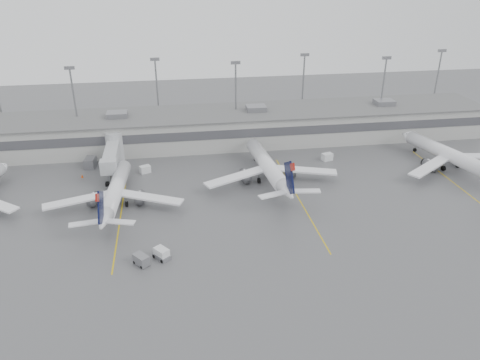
{
  "coord_description": "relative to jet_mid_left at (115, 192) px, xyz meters",
  "views": [
    {
      "loc": [
        -7.02,
        -56.67,
        43.97
      ],
      "look_at": [
        5.52,
        24.0,
        5.0
      ],
      "focal_mm": 35.0,
      "sensor_mm": 36.0,
      "label": 1
    }
  ],
  "objects": [
    {
      "name": "ground",
      "position": [
        18.58,
        -26.59,
        -3.01
      ],
      "size": [
        260.0,
        260.0,
        0.0
      ],
      "primitive_type": "plane",
      "color": "#515154",
      "rests_on": "ground"
    },
    {
      "name": "terminal",
      "position": [
        18.58,
        31.39,
        1.16
      ],
      "size": [
        152.0,
        17.0,
        9.45
      ],
      "color": "#ADADA8",
      "rests_on": "ground"
    },
    {
      "name": "light_masts",
      "position": [
        18.58,
        37.16,
        9.02
      ],
      "size": [
        142.4,
        8.0,
        20.6
      ],
      "color": "gray",
      "rests_on": "ground"
    },
    {
      "name": "jet_bridge_right",
      "position": [
        -1.92,
        19.13,
        0.86
      ],
      "size": [
        4.0,
        17.2,
        7.0
      ],
      "color": "#ADB0B3",
      "rests_on": "ground"
    },
    {
      "name": "stand_markings",
      "position": [
        18.58,
        -2.59,
        -3.0
      ],
      "size": [
        105.25,
        40.0,
        0.01
      ],
      "color": "gold",
      "rests_on": "ground"
    },
    {
      "name": "jet_mid_left",
      "position": [
        0.0,
        0.0,
        0.0
      ],
      "size": [
        26.64,
        29.95,
        9.69
      ],
      "rotation": [
        0.0,
        0.0,
        -0.08
      ],
      "color": "white",
      "rests_on": "ground"
    },
    {
      "name": "jet_mid_right",
      "position": [
        31.74,
        6.46,
        0.29
      ],
      "size": [
        29.23,
        32.86,
        10.63
      ],
      "rotation": [
        0.0,
        0.0,
        0.08
      ],
      "color": "white",
      "rests_on": "ground"
    },
    {
      "name": "jet_far_right",
      "position": [
        74.26,
        6.67,
        0.21
      ],
      "size": [
        27.67,
        31.41,
        10.37
      ],
      "rotation": [
        0.0,
        0.0,
        0.26
      ],
      "color": "white",
      "rests_on": "ground"
    },
    {
      "name": "baggage_tug",
      "position": [
        8.73,
        -19.33,
        -2.3
      ],
      "size": [
        3.11,
        3.3,
        1.83
      ],
      "rotation": [
        0.0,
        0.0,
        0.67
      ],
      "color": "silver",
      "rests_on": "ground"
    },
    {
      "name": "baggage_cart",
      "position": [
        5.53,
        -20.53,
        -2.11
      ],
      "size": [
        2.86,
        3.06,
        1.72
      ],
      "rotation": [
        0.0,
        0.0,
        0.67
      ],
      "color": "slate",
      "rests_on": "ground"
    },
    {
      "name": "gse_uld_b",
      "position": [
        5.17,
        14.9,
        -2.2
      ],
      "size": [
        2.71,
        2.32,
        1.62
      ],
      "primitive_type": "cube",
      "rotation": [
        0.0,
        0.0,
        0.42
      ],
      "color": "silver",
      "rests_on": "ground"
    },
    {
      "name": "gse_uld_c",
      "position": [
        48.04,
        15.5,
        -2.16
      ],
      "size": [
        2.75,
        2.19,
        1.71
      ],
      "primitive_type": "cube",
      "rotation": [
        0.0,
        0.0,
        0.27
      ],
      "color": "silver",
      "rests_on": "ground"
    },
    {
      "name": "gse_loader",
      "position": [
        -7.4,
        20.01,
        -1.9
      ],
      "size": [
        2.63,
        3.79,
        2.21
      ],
      "primitive_type": "cube",
      "rotation": [
        0.0,
        0.0,
        -0.12
      ],
      "color": "slate",
      "rests_on": "ground"
    },
    {
      "name": "cone_b",
      "position": [
        -8.56,
        14.37,
        -2.62
      ],
      "size": [
        0.49,
        0.49,
        0.78
      ],
      "primitive_type": "cone",
      "color": "#F14C05",
      "rests_on": "ground"
    },
    {
      "name": "cone_c",
      "position": [
        32.17,
        10.84,
        -2.67
      ],
      "size": [
        0.42,
        0.42,
        0.67
      ],
      "primitive_type": "cone",
      "color": "#F14C05",
      "rests_on": "ground"
    },
    {
      "name": "cone_d",
      "position": [
        67.25,
        4.76,
        -2.62
      ],
      "size": [
        0.49,
        0.49,
        0.77
      ],
      "primitive_type": "cone",
      "color": "#F14C05",
      "rests_on": "ground"
    }
  ]
}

